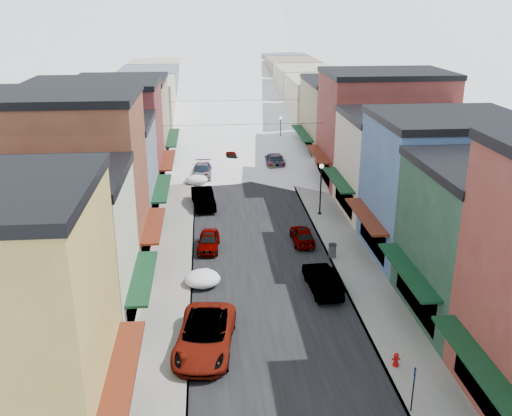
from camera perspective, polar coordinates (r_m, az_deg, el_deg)
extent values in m
cube|color=black|center=(78.99, -2.25, 6.83)|extent=(10.00, 160.00, 0.01)
cube|color=gray|center=(78.93, -7.07, 6.74)|extent=(3.20, 160.00, 0.15)
cube|color=gray|center=(79.56, 2.54, 6.97)|extent=(3.20, 160.00, 0.15)
cube|color=slate|center=(78.89, -5.94, 6.78)|extent=(0.10, 160.00, 0.15)
cube|color=slate|center=(79.37, 1.42, 6.96)|extent=(0.10, 160.00, 0.15)
cube|color=#612110|center=(25.75, -13.16, -15.28)|extent=(1.20, 7.22, 0.15)
cube|color=beige|center=(33.58, -21.00, -4.88)|extent=(10.00, 8.00, 9.00)
cube|color=black|center=(32.00, -22.04, 2.89)|extent=(10.20, 8.20, 0.50)
cube|color=#0E341B|center=(33.01, -11.28, -6.80)|extent=(1.20, 6.80, 0.15)
cube|color=brown|center=(40.42, -19.07, 1.77)|extent=(11.00, 8.00, 12.00)
cube|color=black|center=(39.05, -20.11, 10.51)|extent=(11.20, 8.20, 0.50)
cube|color=#612110|center=(40.29, -10.19, -1.71)|extent=(1.20, 6.80, 0.15)
cube|color=slate|center=(48.74, -16.05, 2.93)|extent=(10.00, 9.00, 8.50)
cube|color=black|center=(47.68, -16.57, 8.11)|extent=(10.20, 9.20, 0.50)
cube|color=#0E341B|center=(48.28, -9.40, 1.99)|extent=(1.20, 7.65, 0.15)
cube|color=maroon|center=(57.23, -15.56, 6.47)|extent=(12.00, 9.00, 10.50)
cube|color=black|center=(56.28, -16.08, 11.92)|extent=(12.20, 9.20, 0.50)
cube|color=#612110|center=(56.90, -8.81, 4.76)|extent=(1.20, 7.65, 0.15)
cube|color=tan|center=(66.83, -13.24, 8.08)|extent=(10.00, 11.00, 9.50)
cube|color=black|center=(66.03, -13.58, 12.33)|extent=(10.20, 11.20, 0.50)
cube|color=#0E341B|center=(66.59, -8.33, 6.99)|extent=(1.20, 9.35, 0.15)
cube|color=#0E341B|center=(27.15, 21.33, -14.21)|extent=(1.20, 7.65, 0.15)
cube|color=#1E3F2D|center=(36.04, 23.51, -3.54)|extent=(10.00, 9.00, 9.00)
cube|color=#0E341B|center=(34.29, 14.91, -6.06)|extent=(1.20, 7.65, 0.15)
cube|color=#406091|center=(43.43, 18.19, 1.70)|extent=(10.00, 9.00, 10.00)
cube|color=black|center=(42.18, 18.95, 8.49)|extent=(10.20, 9.20, 0.50)
cube|color=#612110|center=(42.15, 10.90, -0.78)|extent=(1.20, 7.65, 0.15)
cube|color=beige|center=(51.82, 14.85, 4.04)|extent=(11.00, 9.00, 8.50)
cube|color=black|center=(50.83, 15.29, 8.92)|extent=(11.20, 9.20, 0.50)
cube|color=#0E341B|center=(50.39, 8.19, 2.82)|extent=(1.20, 7.65, 0.15)
cube|color=maroon|center=(59.96, 12.57, 7.56)|extent=(12.00, 9.00, 11.00)
cube|color=black|center=(59.05, 13.00, 13.01)|extent=(12.20, 9.20, 0.50)
cube|color=#612110|center=(58.85, 6.24, 5.38)|extent=(1.20, 7.65, 0.15)
cube|color=#907F5E|center=(69.31, 9.28, 8.54)|extent=(10.00, 11.00, 9.00)
cube|color=black|center=(68.55, 9.50, 12.44)|extent=(10.20, 11.20, 0.50)
cube|color=#0E341B|center=(68.42, 4.63, 7.48)|extent=(1.20, 9.35, 0.15)
cube|color=gray|center=(80.53, -11.41, 9.61)|extent=(9.00, 13.00, 8.00)
cube|color=gray|center=(81.70, 6.56, 10.01)|extent=(9.00, 13.00, 8.00)
cube|color=gray|center=(94.29, -10.56, 11.12)|extent=(9.00, 13.00, 8.00)
cube|color=gray|center=(95.28, 4.88, 11.47)|extent=(9.00, 13.00, 8.00)
cube|color=gray|center=(108.10, -9.92, 12.24)|extent=(9.00, 13.00, 8.00)
cube|color=gray|center=(108.97, 3.61, 12.55)|extent=(9.00, 13.00, 8.00)
cube|color=gray|center=(121.96, -9.42, 13.11)|extent=(9.00, 13.00, 8.00)
cube|color=gray|center=(122.73, 2.62, 13.39)|extent=(9.00, 13.00, 8.00)
cube|color=silver|center=(242.18, -4.40, 17.02)|extent=(360.00, 40.00, 12.00)
cone|color=white|center=(293.04, -10.87, 19.38)|extent=(300.00, 300.00, 34.00)
cone|color=white|center=(296.21, 9.86, 19.05)|extent=(320.00, 320.00, 30.00)
cylinder|color=black|center=(58.16, -1.29, 8.36)|extent=(16.40, 0.04, 0.04)
cylinder|color=black|center=(72.89, -2.10, 10.70)|extent=(16.40, 0.04, 0.04)
imported|color=white|center=(31.60, -5.13, -12.59)|extent=(3.77, 6.72, 1.77)
imported|color=gray|center=(43.66, -4.77, -3.31)|extent=(1.90, 4.04, 1.34)
imported|color=black|center=(52.63, -5.30, 0.99)|extent=(2.39, 5.31, 1.69)
imported|color=#979A9F|center=(61.71, -5.40, 3.71)|extent=(2.26, 5.08, 1.45)
imported|color=black|center=(37.70, 6.65, -7.10)|extent=(1.95, 4.89, 1.58)
imported|color=gray|center=(44.78, 4.66, -2.69)|extent=(1.61, 3.96, 1.35)
imported|color=black|center=(65.52, 1.86, 4.82)|extent=(2.29, 5.55, 1.61)
imported|color=#9EA0A5|center=(66.49, -2.48, 4.96)|extent=(1.96, 4.32, 1.44)
imported|color=white|center=(79.27, -1.42, 7.39)|extent=(2.63, 5.04, 1.36)
cylinder|color=#AB0909|center=(31.33, 13.78, -14.97)|extent=(0.33, 0.33, 0.10)
cylinder|color=#AB0909|center=(31.19, 13.81, -14.60)|extent=(0.23, 0.23, 0.58)
sphere|color=#AB0909|center=(31.01, 13.87, -14.10)|extent=(0.25, 0.25, 0.25)
cylinder|color=#AB0909|center=(31.14, 13.83, -14.46)|extent=(0.44, 0.10, 0.10)
cylinder|color=black|center=(27.94, 15.44, -17.11)|extent=(0.06, 0.06, 2.34)
cube|color=navy|center=(27.45, 15.61, -15.68)|extent=(0.07, 0.32, 0.43)
cylinder|color=#56585B|center=(42.27, 7.64, -4.27)|extent=(0.57, 0.57, 0.98)
cylinder|color=black|center=(42.07, 7.67, -3.64)|extent=(0.61, 0.61, 0.07)
cylinder|color=black|center=(50.82, 6.38, -0.52)|extent=(0.32, 0.32, 0.11)
cylinder|color=black|center=(50.15, 6.47, 1.68)|extent=(0.13, 0.13, 4.22)
sphere|color=white|center=(49.49, 6.57, 4.18)|extent=(0.38, 0.38, 0.38)
cylinder|color=black|center=(73.27, 2.45, 5.95)|extent=(0.29, 0.29, 0.10)
cylinder|color=black|center=(72.84, 2.47, 7.39)|extent=(0.12, 0.12, 3.87)
sphere|color=white|center=(72.42, 2.50, 8.99)|extent=(0.35, 0.35, 0.35)
ellipsoid|color=white|center=(38.63, -5.36, -6.90)|extent=(2.19, 1.85, 0.93)
ellipsoid|color=white|center=(39.80, -5.06, -6.41)|extent=(0.94, 0.84, 0.47)
ellipsoid|color=white|center=(38.25, -5.36, -7.11)|extent=(2.39, 2.02, 1.01)
ellipsoid|color=white|center=(39.43, -5.06, -6.64)|extent=(1.02, 0.92, 0.51)
ellipsoid|color=white|center=(59.41, -5.97, 2.82)|extent=(2.32, 1.96, 0.98)
ellipsoid|color=white|center=(60.63, -5.76, 2.93)|extent=(0.99, 0.89, 0.49)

